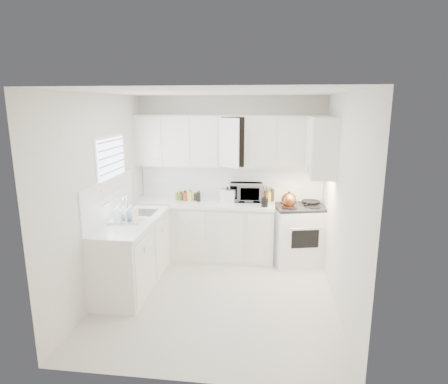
% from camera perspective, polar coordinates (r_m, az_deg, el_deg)
% --- Properties ---
extents(floor, '(3.20, 3.20, 0.00)m').
position_cam_1_polar(floor, '(5.20, -0.99, -15.33)').
color(floor, beige).
rests_on(floor, ground).
extents(ceiling, '(3.20, 3.20, 0.00)m').
position_cam_1_polar(ceiling, '(4.58, -1.12, 14.68)').
color(ceiling, white).
rests_on(ceiling, ground).
extents(wall_back, '(3.00, 0.00, 3.00)m').
position_cam_1_polar(wall_back, '(6.27, 1.02, 2.27)').
color(wall_back, silver).
rests_on(wall_back, ground).
extents(wall_front, '(3.00, 0.00, 3.00)m').
position_cam_1_polar(wall_front, '(3.22, -5.11, -8.23)').
color(wall_front, silver).
rests_on(wall_front, ground).
extents(wall_left, '(0.00, 3.20, 3.20)m').
position_cam_1_polar(wall_left, '(5.15, -17.82, -0.72)').
color(wall_left, silver).
rests_on(wall_left, ground).
extents(wall_right, '(0.00, 3.20, 3.20)m').
position_cam_1_polar(wall_right, '(4.75, 17.16, -1.78)').
color(wall_right, silver).
rests_on(wall_right, ground).
extents(window_blinds, '(0.06, 0.96, 1.06)m').
position_cam_1_polar(window_blinds, '(5.40, -16.27, 2.71)').
color(window_blinds, white).
rests_on(window_blinds, wall_left).
extents(lower_cabinets_back, '(2.22, 0.60, 0.90)m').
position_cam_1_polar(lower_cabinets_back, '(6.25, -2.88, -5.84)').
color(lower_cabinets_back, white).
rests_on(lower_cabinets_back, floor).
extents(lower_cabinets_left, '(0.60, 1.60, 0.90)m').
position_cam_1_polar(lower_cabinets_left, '(5.46, -13.42, -9.03)').
color(lower_cabinets_left, white).
rests_on(lower_cabinets_left, floor).
extents(countertop_back, '(2.24, 0.64, 0.05)m').
position_cam_1_polar(countertop_back, '(6.11, -2.95, -1.64)').
color(countertop_back, white).
rests_on(countertop_back, lower_cabinets_back).
extents(countertop_left, '(0.64, 1.62, 0.05)m').
position_cam_1_polar(countertop_left, '(5.30, -13.59, -4.27)').
color(countertop_left, white).
rests_on(countertop_left, lower_cabinets_left).
extents(backsplash_back, '(2.98, 0.02, 0.55)m').
position_cam_1_polar(backsplash_back, '(6.28, 1.00, 1.58)').
color(backsplash_back, white).
rests_on(backsplash_back, wall_back).
extents(backsplash_left, '(0.02, 1.60, 0.55)m').
position_cam_1_polar(backsplash_left, '(5.34, -16.78, -1.01)').
color(backsplash_left, white).
rests_on(backsplash_left, wall_left).
extents(upper_cabinets_back, '(3.00, 0.33, 0.80)m').
position_cam_1_polar(upper_cabinets_back, '(6.08, 0.86, 3.84)').
color(upper_cabinets_back, white).
rests_on(upper_cabinets_back, wall_back).
extents(upper_cabinets_right, '(0.33, 0.90, 0.80)m').
position_cam_1_polar(upper_cabinets_right, '(5.48, 14.16, 2.44)').
color(upper_cabinets_right, white).
rests_on(upper_cabinets_right, wall_right).
extents(sink, '(0.42, 0.38, 0.30)m').
position_cam_1_polar(sink, '(5.58, -12.42, -1.81)').
color(sink, gray).
rests_on(sink, countertop_left).
extents(stove, '(0.90, 0.80, 1.19)m').
position_cam_1_polar(stove, '(6.13, 11.13, -5.03)').
color(stove, white).
rests_on(stove, floor).
extents(tea_kettle, '(0.35, 0.33, 0.26)m').
position_cam_1_polar(tea_kettle, '(5.84, 9.67, -1.04)').
color(tea_kettle, '#964F29').
rests_on(tea_kettle, stove).
extents(frying_pan, '(0.44, 0.55, 0.04)m').
position_cam_1_polar(frying_pan, '(6.20, 12.84, -1.34)').
color(frying_pan, black).
rests_on(frying_pan, stove).
extents(microwave, '(0.53, 0.32, 0.35)m').
position_cam_1_polar(microwave, '(6.11, 3.35, 0.26)').
color(microwave, gray).
rests_on(microwave, countertop_back).
extents(rice_cooker, '(0.30, 0.30, 0.25)m').
position_cam_1_polar(rice_cooker, '(6.02, 0.53, -0.39)').
color(rice_cooker, white).
rests_on(rice_cooker, countertop_back).
extents(paper_towel, '(0.12, 0.12, 0.27)m').
position_cam_1_polar(paper_towel, '(6.24, 0.93, 0.19)').
color(paper_towel, white).
rests_on(paper_towel, countertop_back).
extents(utensil_crock, '(0.12, 0.12, 0.33)m').
position_cam_1_polar(utensil_crock, '(5.77, 6.12, -0.62)').
color(utensil_crock, black).
rests_on(utensil_crock, countertop_back).
extents(dish_rack, '(0.44, 0.35, 0.22)m').
position_cam_1_polar(dish_rack, '(5.18, -14.54, -3.14)').
color(dish_rack, white).
rests_on(dish_rack, countertop_left).
extents(spice_left_0, '(0.06, 0.06, 0.13)m').
position_cam_1_polar(spice_left_0, '(6.30, -6.87, -0.42)').
color(spice_left_0, olive).
rests_on(spice_left_0, countertop_back).
extents(spice_left_1, '(0.06, 0.06, 0.13)m').
position_cam_1_polar(spice_left_1, '(6.20, -6.40, -0.63)').
color(spice_left_1, '#276923').
rests_on(spice_left_1, countertop_back).
extents(spice_left_2, '(0.06, 0.06, 0.13)m').
position_cam_1_polar(spice_left_2, '(6.27, -5.54, -0.46)').
color(spice_left_2, '#C23B19').
rests_on(spice_left_2, countertop_back).
extents(spice_left_3, '(0.06, 0.06, 0.13)m').
position_cam_1_polar(spice_left_3, '(6.17, -5.04, -0.67)').
color(spice_left_3, '#DFF239').
rests_on(spice_left_3, countertop_back).
extents(spice_left_4, '(0.06, 0.06, 0.13)m').
position_cam_1_polar(spice_left_4, '(6.24, -4.20, -0.50)').
color(spice_left_4, '#4D3516').
rests_on(spice_left_4, countertop_back).
extents(spice_left_5, '(0.06, 0.06, 0.13)m').
position_cam_1_polar(spice_left_5, '(6.14, -3.68, -0.71)').
color(spice_left_5, black).
rests_on(spice_left_5, countertop_back).
extents(sauce_right_0, '(0.06, 0.06, 0.19)m').
position_cam_1_polar(sauce_right_0, '(6.16, 6.24, -0.44)').
color(sauce_right_0, '#C23B19').
rests_on(sauce_right_0, countertop_back).
extents(sauce_right_1, '(0.06, 0.06, 0.19)m').
position_cam_1_polar(sauce_right_1, '(6.10, 6.75, -0.58)').
color(sauce_right_1, '#DFF239').
rests_on(sauce_right_1, countertop_back).
extents(sauce_right_2, '(0.06, 0.06, 0.19)m').
position_cam_1_polar(sauce_right_2, '(6.16, 7.27, -0.47)').
color(sauce_right_2, '#4D3516').
rests_on(sauce_right_2, countertop_back).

